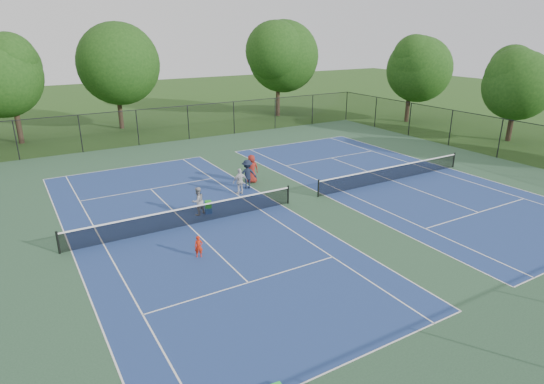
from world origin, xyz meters
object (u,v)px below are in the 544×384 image
tree_back_d (278,53)px  child_player (199,247)px  tree_side_f (518,80)px  bystander_a (240,181)px  tree_back_a (8,71)px  instructor (198,201)px  bystander_c (252,169)px  ball_crate (208,210)px  tree_back_b (114,59)px  tree_side_e (412,65)px  bystander_b (247,174)px  ball_hopper (208,204)px

tree_back_d → child_player: (-20.81, -27.42, -6.34)m
tree_side_f → bystander_a: (-26.65, -0.21, -4.46)m
tree_back_a → tree_back_d: bearing=0.0°
instructor → bystander_c: 5.98m
bystander_a → ball_crate: bearing=31.2°
instructor → bystander_c: bystander_c is taller
tree_back_b → tree_side_e: tree_back_b is taller
tree_back_d → child_player: size_ratio=10.65×
tree_side_f → bystander_b: bearing=178.8°
tree_back_d → ball_hopper: (-18.48, -23.03, -6.32)m
tree_side_e → bystander_a: bearing=-156.4°
tree_back_b → bystander_b: size_ratio=5.54×
tree_side_e → bystander_b: tree_side_e is taller
instructor → ball_hopper: (0.53, -0.09, -0.26)m
tree_back_b → instructor: (-2.01, -24.93, -5.83)m
tree_side_e → instructor: 32.16m
tree_side_f → bystander_c: bearing=176.9°
tree_side_e → instructor: (-29.01, -12.93, -5.04)m
tree_back_a → bystander_b: size_ratio=5.06×
ball_crate → ball_hopper: bearing=-90.0°
tree_back_a → bystander_b: 23.92m
instructor → bystander_b: bystander_b is taller
bystander_b → tree_back_a: bearing=-42.2°
tree_back_a → instructor: (6.99, -22.93, -5.27)m
tree_back_a → ball_crate: size_ratio=25.81×
tree_back_a → bystander_a: size_ratio=5.76×
tree_back_d → tree_side_f: tree_back_d is taller
ball_crate → ball_hopper: ball_hopper is taller
tree_back_b → instructor: tree_back_b is taller
tree_back_a → tree_side_f: (37.00, -21.00, -0.79)m
tree_side_e → tree_back_b: bearing=156.0°
bystander_a → tree_back_b: bearing=-88.1°
bystander_c → tree_back_b: bearing=-72.8°
ball_crate → tree_back_b: bearing=86.6°
tree_side_f → tree_back_b: bearing=140.6°
tree_back_d → ball_crate: 30.27m
tree_side_e → child_player: (-30.81, -17.42, -5.32)m
tree_back_a → bystander_b: tree_back_a is taller
tree_back_a → tree_side_e: tree_back_a is taller
tree_back_b → tree_side_f: (28.00, -23.00, -1.34)m
bystander_a → bystander_c: 2.26m
tree_back_b → ball_crate: (-1.48, -25.03, -6.44)m
tree_back_d → bystander_b: (-14.77, -20.48, -5.92)m
tree_back_b → ball_crate: bearing=-93.4°
instructor → ball_hopper: 0.60m
instructor → tree_back_b: bearing=-111.5°
tree_back_a → child_player: size_ratio=9.40×
tree_back_d → bystander_a: tree_back_d is taller
bystander_c → bystander_b: bearing=57.5°
tree_side_f → tree_side_e: bearing=95.2°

